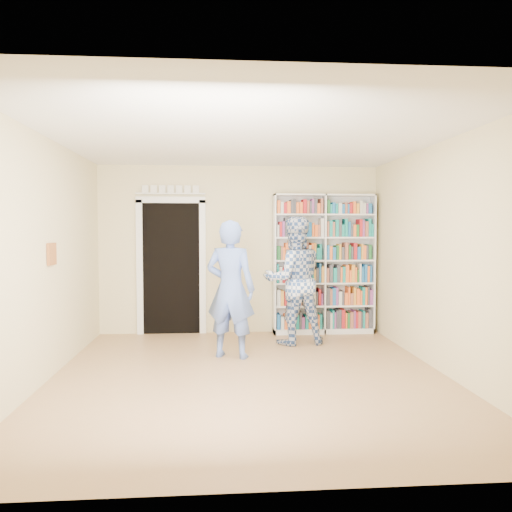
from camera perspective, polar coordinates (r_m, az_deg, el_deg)
The scene contains 11 objects.
floor at distance 5.84m, azimuth -0.70°, elevation -13.64°, with size 5.00×5.00×0.00m, color #A57A50.
ceiling at distance 5.69m, azimuth -0.71°, elevation 13.42°, with size 5.00×5.00×0.00m, color white.
wall_back at distance 8.10m, azimuth -1.87°, elevation 0.72°, with size 4.50×4.50×0.00m, color beige.
wall_left at distance 5.90m, azimuth -23.08°, elevation -0.36°, with size 5.00×5.00×0.00m, color beige.
wall_right at distance 6.17m, azimuth 20.62°, elevation -0.18°, with size 5.00×5.00×0.00m, color beige.
bookshelf at distance 8.13m, azimuth 7.74°, elevation -0.83°, with size 1.63×0.31×2.24m.
doorway at distance 8.11m, azimuth -9.65°, elevation -0.52°, with size 1.10×0.08×2.43m.
wall_art at distance 6.08m, azimuth -22.31°, elevation 0.22°, with size 0.03×0.25×0.25m, color brown.
man_blue at distance 6.53m, azimuth -2.93°, elevation -3.78°, with size 0.66×0.43×1.80m, color #5B79CC.
man_plaid at distance 7.32m, azimuth 4.36°, elevation -2.80°, with size 0.91×0.71×1.87m, color #2D4B89.
paper_sheet at distance 7.15m, azimuth 5.38°, elevation -2.66°, with size 0.20×0.01×0.29m, color white.
Camera 1 is at (-0.37, -5.58, 1.67)m, focal length 35.00 mm.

